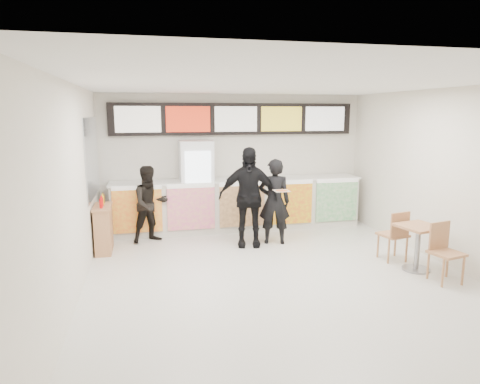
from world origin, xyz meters
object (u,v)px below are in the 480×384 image
object	(u,v)px
customer_main	(274,202)
customer_left	(150,204)
customer_mid	(248,197)
condiment_ledge	(104,228)
cafe_table	(418,239)
drinks_fridge	(197,187)
service_counter	(239,204)

from	to	relation	value
customer_main	customer_left	distance (m)	2.50
customer_left	customer_mid	bearing A→B (deg)	-42.04
customer_left	condiment_ledge	distance (m)	1.04
condiment_ledge	customer_main	bearing A→B (deg)	-3.44
cafe_table	condiment_ledge	bearing A→B (deg)	145.52
drinks_fridge	condiment_ledge	world-z (taller)	drinks_fridge
customer_mid	cafe_table	world-z (taller)	customer_mid
cafe_table	condiment_ledge	distance (m)	5.59
service_counter	customer_mid	size ratio (longest dim) A/B	2.86
service_counter	customer_mid	xyz separation A→B (m)	(-0.08, -1.24, 0.40)
customer_main	customer_mid	size ratio (longest dim) A/B	0.88
drinks_fridge	customer_left	xyz separation A→B (m)	(-1.01, -0.56, -0.23)
drinks_fridge	customer_left	bearing A→B (deg)	-151.01
drinks_fridge	cafe_table	distance (m)	4.59
service_counter	drinks_fridge	world-z (taller)	drinks_fridge
customer_mid	cafe_table	xyz separation A→B (m)	(2.42, -1.93, -0.44)
customer_main	customer_left	xyz separation A→B (m)	(-2.41, 0.66, -0.08)
drinks_fridge	customer_mid	distance (m)	1.51
customer_left	cafe_table	world-z (taller)	customer_left
drinks_fridge	customer_main	distance (m)	1.86
drinks_fridge	customer_left	distance (m)	1.17
condiment_ledge	customer_mid	bearing A→B (deg)	-4.83
drinks_fridge	customer_left	world-z (taller)	drinks_fridge
cafe_table	customer_mid	bearing A→B (deg)	129.68
customer_main	customer_mid	xyz separation A→B (m)	(-0.55, -0.03, 0.12)
customer_mid	condiment_ledge	xyz separation A→B (m)	(-2.74, 0.23, -0.52)
customer_main	customer_left	size ratio (longest dim) A/B	1.10
customer_main	cafe_table	xyz separation A→B (m)	(1.87, -1.97, -0.32)
drinks_fridge	customer_mid	size ratio (longest dim) A/B	1.03
customer_left	condiment_ledge	world-z (taller)	customer_left
customer_left	customer_mid	distance (m)	1.99
service_counter	drinks_fridge	xyz separation A→B (m)	(-0.93, 0.02, 0.43)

